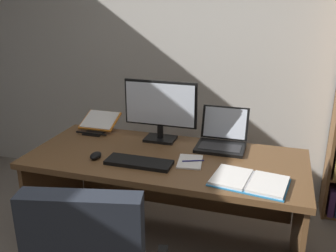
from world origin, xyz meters
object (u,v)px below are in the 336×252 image
at_px(notepad, 190,162).
at_px(desk, 169,177).
at_px(laptop, 222,139).
at_px(keyboard, 139,162).
at_px(monitor, 160,110).
at_px(computer_mouse, 96,156).
at_px(open_binder, 249,181).
at_px(pen, 193,161).
at_px(reading_stand_with_book, 99,122).

bearing_deg(notepad, desk, 143.95).
relative_size(laptop, notepad, 1.59).
xyz_separation_m(desk, notepad, (0.18, -0.13, 0.19)).
bearing_deg(keyboard, monitor, 90.00).
height_order(computer_mouse, notepad, computer_mouse).
bearing_deg(open_binder, keyboard, -176.25).
bearing_deg(pen, desk, 146.83).
relative_size(monitor, pen, 3.81).
height_order(keyboard, reading_stand_with_book, reading_stand_with_book).
relative_size(desk, reading_stand_with_book, 6.48).
height_order(reading_stand_with_book, open_binder, reading_stand_with_book).
bearing_deg(keyboard, computer_mouse, 180.00).
distance_m(keyboard, computer_mouse, 0.30).
xyz_separation_m(notepad, pen, (0.02, 0.00, 0.01)).
relative_size(keyboard, pen, 3.00).
relative_size(computer_mouse, pen, 0.74).
relative_size(laptop, computer_mouse, 3.21).
bearing_deg(pen, keyboard, -159.63).
bearing_deg(open_binder, laptop, 123.48).
xyz_separation_m(keyboard, computer_mouse, (-0.30, 0.00, 0.01)).
height_order(open_binder, pen, open_binder).
xyz_separation_m(laptop, computer_mouse, (-0.75, -0.45, -0.03)).
height_order(monitor, pen, monitor).
bearing_deg(reading_stand_with_book, laptop, -3.12).
relative_size(laptop, pen, 2.38).
height_order(open_binder, notepad, open_binder).
bearing_deg(desk, pen, -33.17).
distance_m(monitor, reading_stand_with_book, 0.56).
xyz_separation_m(desk, open_binder, (0.56, -0.30, 0.20)).
xyz_separation_m(monitor, open_binder, (0.69, -0.49, -0.22)).
bearing_deg(pen, monitor, 135.21).
height_order(monitor, notepad, monitor).
distance_m(desk, computer_mouse, 0.53).
height_order(monitor, keyboard, monitor).
height_order(desk, computer_mouse, computer_mouse).
height_order(notepad, pen, pen).
distance_m(laptop, keyboard, 0.63).
distance_m(reading_stand_with_book, pen, 0.93).
height_order(laptop, keyboard, laptop).
height_order(computer_mouse, reading_stand_with_book, reading_stand_with_book).
height_order(laptop, reading_stand_with_book, laptop).
height_order(desk, pen, pen).
height_order(computer_mouse, open_binder, computer_mouse).
height_order(desk, notepad, notepad).
relative_size(desk, open_binder, 3.97).
bearing_deg(pen, open_binder, -24.81).
relative_size(desk, monitor, 3.40).
relative_size(desk, pen, 12.95).
distance_m(laptop, pen, 0.35).
xyz_separation_m(reading_stand_with_book, notepad, (0.83, -0.38, -0.06)).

